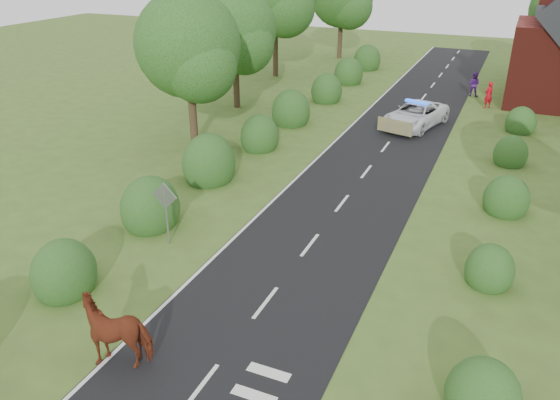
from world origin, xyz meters
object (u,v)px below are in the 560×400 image
at_px(cow, 119,332).
at_px(pedestrian_purple, 474,84).
at_px(road_sign, 165,204).
at_px(police_van, 415,115).
at_px(pedestrian_red, 489,95).

distance_m(cow, pedestrian_purple, 34.08).
xyz_separation_m(road_sign, cow, (2.38, -5.82, -0.83)).
height_order(police_van, pedestrian_red, pedestrian_red).
bearing_deg(police_van, road_sign, -92.48).
distance_m(road_sign, police_van, 19.35).
relative_size(cow, pedestrian_red, 1.29).
bearing_deg(pedestrian_purple, road_sign, 81.31).
bearing_deg(road_sign, cow, -67.75).
bearing_deg(police_van, pedestrian_red, 74.08).
relative_size(road_sign, police_van, 0.43).
xyz_separation_m(police_van, pedestrian_red, (3.78, 6.35, 0.15)).
xyz_separation_m(police_van, pedestrian_purple, (2.51, 9.29, 0.14)).
bearing_deg(cow, pedestrian_purple, 147.93).
height_order(pedestrian_red, pedestrian_purple, pedestrian_red).
bearing_deg(pedestrian_red, cow, 32.30).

